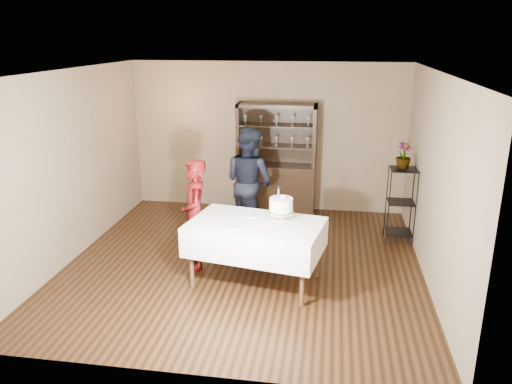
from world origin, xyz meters
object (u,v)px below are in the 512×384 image
at_px(plant_etagere, 401,202).
at_px(cake, 281,206).
at_px(cake_table, 256,237).
at_px(woman, 195,215).
at_px(man, 249,182).
at_px(china_hutch, 276,177).
at_px(potted_plant, 404,155).

distance_m(plant_etagere, cake, 2.36).
bearing_deg(cake_table, woman, 158.83).
distance_m(man, cake, 1.64).
relative_size(plant_etagere, man, 0.67).
bearing_deg(china_hutch, cake_table, -88.87).
bearing_deg(cake, plant_etagere, 42.44).
distance_m(cake_table, potted_plant, 2.77).
relative_size(plant_etagere, cake_table, 0.65).
relative_size(plant_etagere, woman, 0.77).
relative_size(cake, potted_plant, 1.15).
bearing_deg(cake_table, potted_plant, 41.20).
bearing_deg(potted_plant, china_hutch, 153.53).
bearing_deg(cake_table, plant_etagere, 40.54).
bearing_deg(plant_etagere, woman, -154.75).
xyz_separation_m(cake, potted_plant, (1.70, 1.60, 0.36)).
distance_m(china_hutch, plant_etagere, 2.33).
xyz_separation_m(plant_etagere, man, (-2.39, -0.08, 0.24)).
distance_m(china_hutch, cake, 2.67).
height_order(woman, man, man).
relative_size(china_hutch, potted_plant, 4.93).
relative_size(cake_table, man, 1.03).
bearing_deg(plant_etagere, man, -178.06).
relative_size(plant_etagere, potted_plant, 2.96).
height_order(woman, potted_plant, potted_plant).
height_order(china_hutch, woman, china_hutch).
xyz_separation_m(plant_etagere, potted_plant, (-0.02, 0.03, 0.74)).
distance_m(cake, potted_plant, 2.36).
xyz_separation_m(man, potted_plant, (2.37, 0.11, 0.50)).
height_order(china_hutch, cake, china_hutch).
bearing_deg(china_hutch, man, -105.29).
bearing_deg(cake, china_hutch, 97.87).
distance_m(plant_etagere, woman, 3.24).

